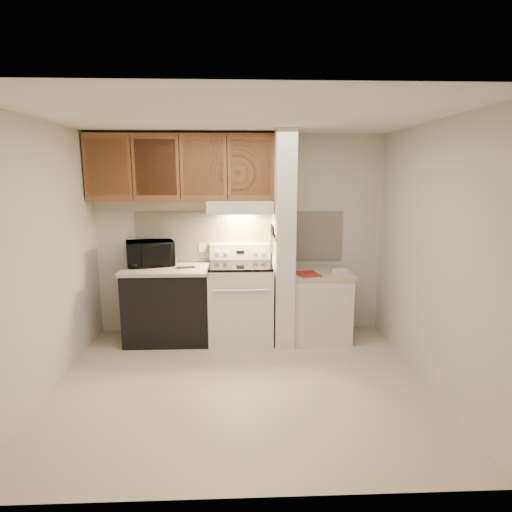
{
  "coord_description": "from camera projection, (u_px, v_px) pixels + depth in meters",
  "views": [
    {
      "loc": [
        -0.02,
        -3.86,
        2.02
      ],
      "look_at": [
        0.17,
        0.75,
        1.12
      ],
      "focal_mm": 30.0,
      "sensor_mm": 36.0,
      "label": 1
    }
  ],
  "objects": [
    {
      "name": "knife_handle_e",
      "position": [
        271.0,
        228.0,
        5.15
      ],
      "size": [
        0.02,
        0.02,
        0.1
      ],
      "primitive_type": "cylinder",
      "color": "black",
      "rests_on": "knife_strip"
    },
    {
      "name": "oven_window",
      "position": [
        241.0,
        308.0,
        4.9
      ],
      "size": [
        0.5,
        0.01,
        0.3
      ],
      "primitive_type": "cube",
      "color": "black",
      "rests_on": "range_body"
    },
    {
      "name": "cab_door_a",
      "position": [
        107.0,
        167.0,
        4.86
      ],
      "size": [
        0.46,
        0.01,
        0.63
      ],
      "primitive_type": "cube",
      "color": "brown",
      "rests_on": "upper_cabinets"
    },
    {
      "name": "hood_lip",
      "position": [
        240.0,
        212.0,
        4.92
      ],
      "size": [
        0.78,
        0.04,
        0.06
      ],
      "primitive_type": "cube",
      "color": "beige",
      "rests_on": "range_hood"
    },
    {
      "name": "red_folder",
      "position": [
        308.0,
        274.0,
        5.03
      ],
      "size": [
        0.3,
        0.37,
        0.01
      ],
      "primitive_type": "cube",
      "rotation": [
        0.0,
        0.0,
        0.21
      ],
      "color": "maroon",
      "rests_on": "right_countertop"
    },
    {
      "name": "dishwasher_front",
      "position": [
        169.0,
        306.0,
        5.2
      ],
      "size": [
        1.0,
        0.63,
        0.87
      ],
      "primitive_type": "cube",
      "color": "black",
      "rests_on": "floor"
    },
    {
      "name": "spoon_rest",
      "position": [
        186.0,
        267.0,
        5.09
      ],
      "size": [
        0.23,
        0.12,
        0.01
      ],
      "primitive_type": "cube",
      "rotation": [
        0.0,
        0.0,
        0.22
      ],
      "color": "black",
      "rests_on": "left_countertop"
    },
    {
      "name": "cab_gap_c",
      "position": [
        227.0,
        167.0,
        4.91
      ],
      "size": [
        0.01,
        0.01,
        0.73
      ],
      "primitive_type": "cube",
      "color": "black",
      "rests_on": "upper_cabinets"
    },
    {
      "name": "right_countertop",
      "position": [
        320.0,
        273.0,
        5.18
      ],
      "size": [
        0.74,
        0.64,
        0.04
      ],
      "primitive_type": "cube",
      "color": "#BDAA95",
      "rests_on": "right_cab_base"
    },
    {
      "name": "white_box",
      "position": [
        340.0,
        271.0,
        5.09
      ],
      "size": [
        0.19,
        0.17,
        0.04
      ],
      "primitive_type": "cube",
      "rotation": [
        0.0,
        0.0,
        0.44
      ],
      "color": "white",
      "rests_on": "right_countertop"
    },
    {
      "name": "knife_blade_d",
      "position": [
        272.0,
        241.0,
        5.12
      ],
      "size": [
        0.01,
        0.04,
        0.16
      ],
      "primitive_type": "cube",
      "color": "silver",
      "rests_on": "knife_strip"
    },
    {
      "name": "cooktop",
      "position": [
        240.0,
        265.0,
        5.13
      ],
      "size": [
        0.74,
        0.64,
        0.03
      ],
      "primitive_type": "cube",
      "color": "black",
      "rests_on": "range_body"
    },
    {
      "name": "knife_blade_b",
      "position": [
        273.0,
        244.0,
        4.97
      ],
      "size": [
        0.01,
        0.04,
        0.18
      ],
      "primitive_type": "cube",
      "color": "silver",
      "rests_on": "knife_strip"
    },
    {
      "name": "outlet",
      "position": [
        202.0,
        247.0,
        5.39
      ],
      "size": [
        0.08,
        0.01,
        0.12
      ],
      "primitive_type": "cube",
      "color": "beige",
      "rests_on": "backsplash"
    },
    {
      "name": "wall_back",
      "position": [
        240.0,
        235.0,
        5.41
      ],
      "size": [
        3.6,
        2.5,
        0.02
      ],
      "primitive_type": "cube",
      "rotation": [
        1.57,
        0.0,
        0.0
      ],
      "color": "beige",
      "rests_on": "floor"
    },
    {
      "name": "pillar_trim",
      "position": [
        273.0,
        235.0,
        5.07
      ],
      "size": [
        0.01,
        0.7,
        0.04
      ],
      "primitive_type": "cube",
      "color": "brown",
      "rests_on": "partition_pillar"
    },
    {
      "name": "oven_mitt",
      "position": [
        271.0,
        243.0,
        5.26
      ],
      "size": [
        0.03,
        0.11,
        0.26
      ],
      "primitive_type": "cube",
      "color": "gray",
      "rests_on": "partition_pillar"
    },
    {
      "name": "range_knob_left_outer",
      "position": [
        218.0,
        252.0,
        5.33
      ],
      "size": [
        0.05,
        0.02,
        0.05
      ],
      "primitive_type": "cylinder",
      "rotation": [
        1.57,
        0.0,
        0.0
      ],
      "color": "silver",
      "rests_on": "range_backguard"
    },
    {
      "name": "teal_jar",
      "position": [
        174.0,
        260.0,
        5.32
      ],
      "size": [
        0.11,
        0.11,
        0.09
      ],
      "primitive_type": "cylinder",
      "rotation": [
        0.0,
        0.0,
        0.35
      ],
      "color": "#265A4E",
      "rests_on": "left_countertop"
    },
    {
      "name": "cab_door_c",
      "position": [
        203.0,
        167.0,
        4.9
      ],
      "size": [
        0.46,
        0.01,
        0.63
      ],
      "primitive_type": "cube",
      "color": "brown",
      "rests_on": "upper_cabinets"
    },
    {
      "name": "range_hood",
      "position": [
        240.0,
        207.0,
        5.12
      ],
      "size": [
        0.78,
        0.44,
        0.15
      ],
      "primitive_type": "cube",
      "color": "beige",
      "rests_on": "upper_cabinets"
    },
    {
      "name": "wall_left",
      "position": [
        42.0,
        260.0,
        3.86
      ],
      "size": [
        0.02,
        3.0,
        2.5
      ],
      "primitive_type": "cube",
      "color": "beige",
      "rests_on": "floor"
    },
    {
      "name": "cab_gap_a",
      "position": [
        132.0,
        167.0,
        4.87
      ],
      "size": [
        0.01,
        0.01,
        0.73
      ],
      "primitive_type": "cube",
      "color": "black",
      "rests_on": "upper_cabinets"
    },
    {
      "name": "wall_right",
      "position": [
        433.0,
        257.0,
        4.01
      ],
      "size": [
        0.02,
        3.0,
        2.5
      ],
      "primitive_type": "cube",
      "color": "beige",
      "rests_on": "floor"
    },
    {
      "name": "knife_handle_c",
      "position": [
        272.0,
        230.0,
        5.01
      ],
      "size": [
        0.02,
        0.02,
        0.1
      ],
      "primitive_type": "cylinder",
      "color": "black",
      "rests_on": "knife_strip"
    },
    {
      "name": "range_backguard",
      "position": [
        240.0,
        251.0,
        5.39
      ],
      "size": [
        0.76,
        0.08,
        0.2
      ],
      "primitive_type": "cube",
      "color": "silver",
      "rests_on": "range_body"
    },
    {
      "name": "cab_door_d",
      "position": [
        251.0,
        168.0,
        4.93
      ],
      "size": [
        0.46,
        0.01,
        0.63
      ],
      "primitive_type": "cube",
      "color": "brown",
      "rests_on": "upper_cabinets"
    },
    {
      "name": "knife_blade_e",
      "position": [
        271.0,
        241.0,
        5.19
      ],
      "size": [
        0.01,
        0.04,
        0.18
      ],
      "primitive_type": "cube",
      "color": "silver",
      "rests_on": "knife_strip"
    },
    {
      "name": "knife_blade_a",
      "position": [
        273.0,
        245.0,
        4.88
      ],
      "size": [
        0.01,
        0.03,
        0.16
      ],
      "primitive_type": "cube",
      "color": "silver",
      "rests_on": "knife_strip"
    },
    {
      "name": "left_countertop",
      "position": [
        167.0,
        269.0,
        5.11
      ],
      "size": [
        1.04,
        0.67,
        0.04
      ],
      "primitive_type": "cube",
      "color": "#BDAA95",
      "rests_on": "dishwasher_front"
    },
    {
      "name": "cab_gap_b",
      "position": [
        180.0,
        167.0,
        4.89
      ],
      "size": [
        0.01,
        0.01,
        0.73
      ],
      "primitive_type": "cube",
      "color": "black",
      "rests_on": "upper_cabinets"
    },
    {
      "name": "range_display",
      "position": [
        240.0,
        252.0,
        5.35
      ],
      "size": [
        0.1,
        0.01,
        0.04
      ],
      "primitive_type": "cube",
      "color": "black",
      "rests_on": "range_backguard"
    },
    {
      "name": "knife_handle_a",
      "position": [
        273.0,
        231.0,
        4.86
      ],
      "size": [
        0.02,
        0.02,
        0.1
      ],
      "primitive_type": "cylinder",
      "color": "black",
      "rests_on": "knife_strip"
    },
    {
      "name": "knife_blade_c",
      "position": [
        272.0,
        244.0,
        5.05
      ],
      "size": [
        0.01,
        0.04,
        0.2
      ],
      "primitive_type": "cube",
      "color": "silver",
      "rests_on": "knife_strip"
    },
    {
      "name": "knife_handle_b",
      "position": [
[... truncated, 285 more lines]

